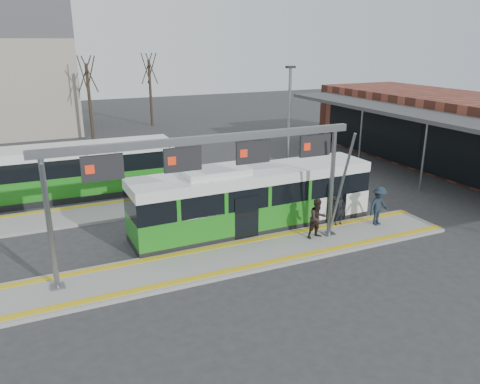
# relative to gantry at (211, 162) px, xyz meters

# --- Properties ---
(ground) EXTENTS (120.00, 120.00, 0.00)m
(ground) POSITION_rel_gantry_xyz_m (0.35, -0.25, -4.30)
(ground) COLOR #2D2D30
(ground) RESTS_ON ground
(platform_main) EXTENTS (22.00, 3.00, 0.15)m
(platform_main) POSITION_rel_gantry_xyz_m (0.35, -0.25, -4.22)
(platform_main) COLOR gray
(platform_main) RESTS_ON ground
(platform_second) EXTENTS (20.00, 3.00, 0.15)m
(platform_second) POSITION_rel_gantry_xyz_m (-3.65, 7.75, -4.22)
(platform_second) COLOR gray
(platform_second) RESTS_ON ground
(tactile_main) EXTENTS (22.00, 2.65, 0.02)m
(tactile_main) POSITION_rel_gantry_xyz_m (0.35, -0.25, -4.14)
(tactile_main) COLOR yellow
(tactile_main) RESTS_ON platform_main
(tactile_second) EXTENTS (20.00, 0.35, 0.02)m
(tactile_second) POSITION_rel_gantry_xyz_m (-3.65, 8.90, -4.14)
(tactile_second) COLOR yellow
(tactile_second) RESTS_ON platform_second
(gantry) EXTENTS (13.00, 1.68, 5.20)m
(gantry) POSITION_rel_gantry_xyz_m (0.00, 0.00, 0.00)
(gantry) COLOR slate
(gantry) RESTS_ON platform_main
(hero_bus) EXTENTS (12.03, 2.77, 3.29)m
(hero_bus) POSITION_rel_gantry_xyz_m (3.08, 2.52, -2.79)
(hero_bus) COLOR black
(hero_bus) RESTS_ON ground
(bg_bus_green) EXTENTS (12.35, 2.82, 3.08)m
(bg_bus_green) POSITION_rel_gantry_xyz_m (-4.71, 11.35, -2.78)
(bg_bus_green) COLOR black
(bg_bus_green) RESTS_ON ground
(passenger_a) EXTENTS (0.63, 0.44, 1.64)m
(passenger_a) POSITION_rel_gantry_xyz_m (6.98, 0.85, -3.33)
(passenger_a) COLOR black
(passenger_a) RESTS_ON platform_main
(passenger_b) EXTENTS (0.96, 0.77, 1.87)m
(passenger_b) POSITION_rel_gantry_xyz_m (5.14, -0.03, -3.21)
(passenger_b) COLOR black
(passenger_b) RESTS_ON platform_main
(passenger_c) EXTENTS (1.39, 0.98, 1.95)m
(passenger_c) POSITION_rel_gantry_xyz_m (8.75, 0.08, -3.17)
(passenger_c) COLOR #1B2631
(passenger_c) RESTS_ON platform_main
(tree_left) EXTENTS (1.40, 1.40, 7.85)m
(tree_left) POSITION_rel_gantry_xyz_m (-1.15, 27.32, 1.65)
(tree_left) COLOR #382B21
(tree_left) RESTS_ON ground
(tree_mid) EXTENTS (1.40, 1.40, 7.86)m
(tree_mid) POSITION_rel_gantry_xyz_m (5.88, 33.38, 1.66)
(tree_mid) COLOR #382B21
(tree_mid) RESTS_ON ground
(lamp_east) EXTENTS (0.50, 0.25, 7.57)m
(lamp_east) POSITION_rel_gantry_xyz_m (6.53, 5.22, -0.27)
(lamp_east) COLOR slate
(lamp_east) RESTS_ON ground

